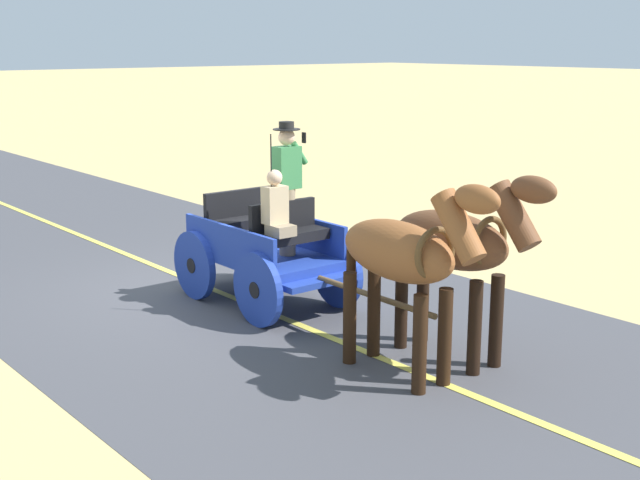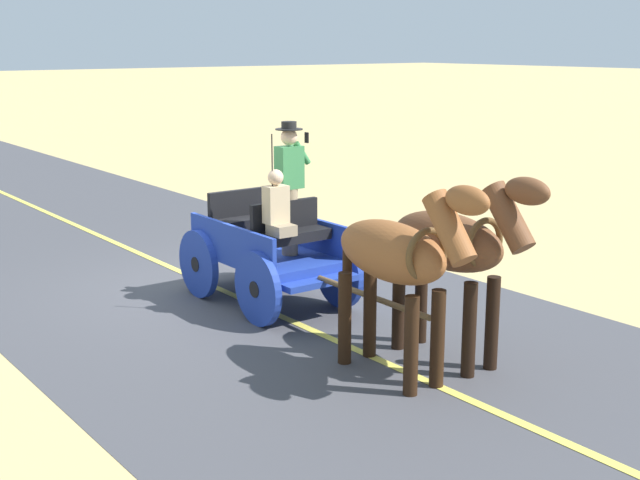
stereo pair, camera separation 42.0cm
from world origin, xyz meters
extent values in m
plane|color=tan|center=(0.00, 0.00, 0.00)|extent=(200.00, 200.00, 0.00)
cube|color=#424247|center=(0.00, 0.00, 0.00)|extent=(6.70, 160.00, 0.01)
cube|color=#DBCC4C|center=(0.00, 0.00, 0.01)|extent=(0.12, 160.00, 0.00)
cube|color=#1E3899|center=(-0.24, 0.96, 0.66)|extent=(1.21, 2.21, 0.12)
cube|color=#1E3899|center=(-0.81, 0.96, 0.94)|extent=(0.07, 2.09, 0.44)
cube|color=#1E3899|center=(0.33, 0.96, 0.94)|extent=(0.07, 2.09, 0.44)
cube|color=#1E3899|center=(-0.23, 2.18, 0.56)|extent=(1.08, 0.25, 0.08)
cube|color=#1E3899|center=(-0.24, -0.24, 0.48)|extent=(0.72, 0.20, 0.06)
cube|color=black|center=(-0.23, 1.56, 1.04)|extent=(1.02, 0.37, 0.14)
cube|color=black|center=(-0.23, 1.38, 1.26)|extent=(1.02, 0.09, 0.44)
cube|color=black|center=(-0.24, 0.46, 1.04)|extent=(1.02, 0.37, 0.14)
cube|color=black|center=(-0.24, 0.28, 1.26)|extent=(1.02, 0.09, 0.44)
cylinder|color=#1E3899|center=(-0.88, 1.73, 0.48)|extent=(0.11, 0.96, 0.96)
cylinder|color=black|center=(-0.88, 1.73, 0.48)|extent=(0.12, 0.21, 0.21)
cylinder|color=#1E3899|center=(0.42, 1.73, 0.48)|extent=(0.11, 0.96, 0.96)
cylinder|color=black|center=(0.42, 1.73, 0.48)|extent=(0.12, 0.21, 0.21)
cylinder|color=#1E3899|center=(-0.89, 0.19, 0.48)|extent=(0.11, 0.96, 0.96)
cylinder|color=black|center=(-0.89, 0.19, 0.48)|extent=(0.12, 0.21, 0.21)
cylinder|color=#1E3899|center=(0.41, 0.19, 0.48)|extent=(0.11, 0.96, 0.96)
cylinder|color=black|center=(0.41, 0.19, 0.48)|extent=(0.12, 0.21, 0.21)
cylinder|color=brown|center=(-0.22, 3.16, 0.61)|extent=(0.08, 2.00, 0.07)
cylinder|color=black|center=(0.07, 1.56, 1.74)|extent=(0.02, 0.02, 1.30)
cylinder|color=#998466|center=(-0.39, 1.29, 1.17)|extent=(0.22, 0.22, 0.90)
cube|color=#387F47|center=(-0.39, 1.29, 1.90)|extent=(0.34, 0.22, 0.56)
sphere|color=beige|center=(-0.39, 1.29, 2.30)|extent=(0.22, 0.22, 0.22)
cylinder|color=black|center=(-0.39, 1.29, 2.40)|extent=(0.36, 0.36, 0.01)
cylinder|color=black|center=(-0.39, 1.29, 2.45)|extent=(0.20, 0.20, 0.10)
cylinder|color=#387F47|center=(-0.56, 1.33, 2.08)|extent=(0.26, 0.08, 0.32)
cube|color=black|center=(-0.62, 1.35, 2.28)|extent=(0.02, 0.07, 0.14)
cube|color=#998466|center=(0.02, 1.68, 1.18)|extent=(0.28, 0.32, 0.14)
cube|color=tan|center=(0.02, 1.56, 1.49)|extent=(0.30, 0.20, 0.48)
sphere|color=beige|center=(0.02, 1.56, 1.84)|extent=(0.20, 0.20, 0.20)
ellipsoid|color=brown|center=(-0.62, 3.96, 1.37)|extent=(0.59, 1.57, 0.64)
cylinder|color=black|center=(-0.81, 4.50, 0.53)|extent=(0.15, 0.15, 1.05)
cylinder|color=black|center=(-0.45, 4.51, 0.53)|extent=(0.15, 0.15, 1.05)
cylinder|color=black|center=(-0.79, 3.41, 0.53)|extent=(0.15, 0.15, 1.05)
cylinder|color=black|center=(-0.43, 3.42, 0.53)|extent=(0.15, 0.15, 1.05)
cylinder|color=brown|center=(-0.64, 4.80, 1.77)|extent=(0.27, 0.65, 0.73)
ellipsoid|color=brown|center=(-0.64, 5.02, 2.07)|extent=(0.23, 0.54, 0.28)
cube|color=black|center=(-0.64, 4.78, 1.81)|extent=(0.07, 0.50, 0.56)
cylinder|color=black|center=(-0.61, 3.22, 1.07)|extent=(0.11, 0.11, 0.70)
torus|color=brown|center=(-0.63, 4.51, 1.45)|extent=(0.55, 0.08, 0.55)
ellipsoid|color=brown|center=(0.19, 3.96, 1.37)|extent=(0.58, 1.57, 0.64)
cylinder|color=black|center=(0.01, 4.51, 0.53)|extent=(0.15, 0.15, 1.05)
cylinder|color=black|center=(0.38, 4.50, 0.53)|extent=(0.15, 0.15, 1.05)
cylinder|color=black|center=(0.00, 3.41, 0.53)|extent=(0.15, 0.15, 1.05)
cylinder|color=black|center=(0.36, 3.41, 0.53)|extent=(0.15, 0.15, 1.05)
cylinder|color=brown|center=(0.20, 4.80, 1.77)|extent=(0.27, 0.65, 0.73)
ellipsoid|color=brown|center=(0.20, 5.02, 2.07)|extent=(0.23, 0.54, 0.28)
cube|color=black|center=(0.20, 4.78, 1.81)|extent=(0.07, 0.50, 0.56)
cylinder|color=black|center=(0.17, 3.22, 1.07)|extent=(0.11, 0.11, 0.70)
torus|color=brown|center=(0.19, 4.50, 1.45)|extent=(0.55, 0.08, 0.55)
camera|label=1|loc=(6.30, 10.15, 3.50)|focal=47.78mm
camera|label=2|loc=(5.97, 10.41, 3.50)|focal=47.78mm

